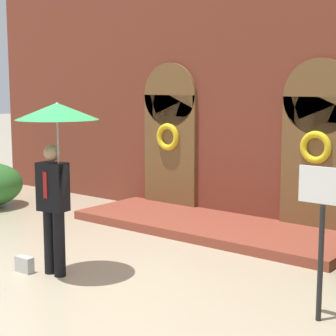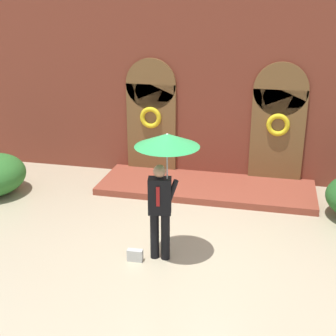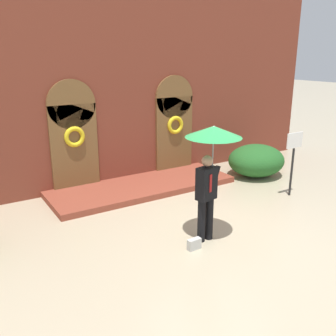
{
  "view_description": "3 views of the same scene",
  "coord_description": "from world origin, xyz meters",
  "views": [
    {
      "loc": [
        5.51,
        -5.12,
        2.57
      ],
      "look_at": [
        0.14,
        1.66,
        1.31
      ],
      "focal_mm": 60.0,
      "sensor_mm": 36.0,
      "label": 1
    },
    {
      "loc": [
        1.48,
        -7.46,
        4.49
      ],
      "look_at": [
        -0.53,
        1.2,
        1.21
      ],
      "focal_mm": 50.0,
      "sensor_mm": 36.0,
      "label": 2
    },
    {
      "loc": [
        -4.66,
        -5.72,
        3.69
      ],
      "look_at": [
        -0.25,
        1.32,
        1.12
      ],
      "focal_mm": 40.0,
      "sensor_mm": 36.0,
      "label": 3
    }
  ],
  "objects": [
    {
      "name": "handbag",
      "position": [
        -0.76,
        -0.45,
        0.11
      ],
      "size": [
        0.29,
        0.13,
        0.22
      ],
      "primitive_type": "cube",
      "rotation": [
        0.0,
        0.0,
        0.05
      ],
      "color": "#B7B7B2",
      "rests_on": "ground"
    },
    {
      "name": "ground_plane",
      "position": [
        0.0,
        0.0,
        0.0
      ],
      "size": [
        80.0,
        80.0,
        0.0
      ],
      "primitive_type": "plane",
      "color": "tan"
    },
    {
      "name": "building_facade",
      "position": [
        -0.0,
        4.15,
        2.68
      ],
      "size": [
        14.0,
        2.3,
        5.6
      ],
      "color": "brown",
      "rests_on": "ground"
    },
    {
      "name": "person_with_umbrella",
      "position": [
        -0.24,
        -0.25,
        1.91
      ],
      "size": [
        1.1,
        1.1,
        2.36
      ],
      "color": "black",
      "rests_on": "ground"
    }
  ]
}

